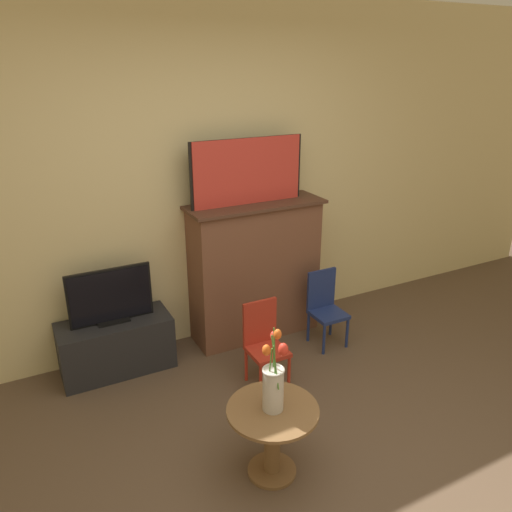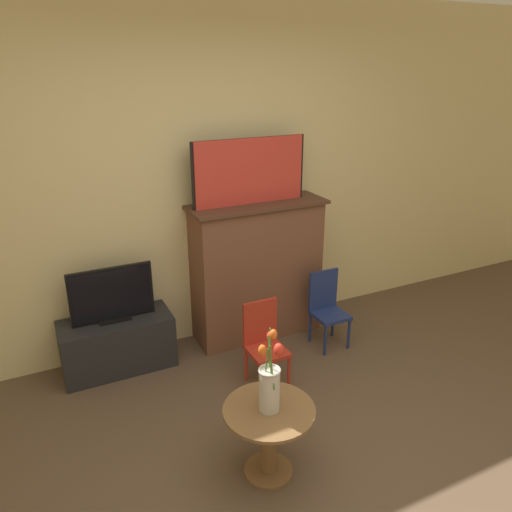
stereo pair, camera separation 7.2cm
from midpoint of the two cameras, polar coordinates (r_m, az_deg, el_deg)
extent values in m
cube|color=beige|center=(3.95, -6.58, 8.61)|extent=(8.00, 0.06, 2.70)
cube|color=brown|center=(4.16, 0.60, -1.65)|extent=(1.06, 0.36, 1.17)
cube|color=#503123|center=(3.97, 0.69, 5.91)|extent=(1.12, 0.40, 0.02)
cube|color=black|center=(3.90, -0.21, 9.66)|extent=(0.94, 0.02, 0.51)
cube|color=red|center=(3.89, -0.14, 9.64)|extent=(0.90, 0.02, 0.51)
cube|color=#232326|center=(3.99, -15.03, -9.66)|extent=(0.82, 0.36, 0.41)
cube|color=black|center=(3.88, -15.33, -6.95)|extent=(0.23, 0.12, 0.02)
cube|color=black|center=(3.80, -15.65, -4.21)|extent=(0.61, 0.02, 0.42)
cube|color=black|center=(3.79, -15.62, -4.27)|extent=(0.58, 0.02, 0.39)
cylinder|color=#B22D1E|center=(3.58, 1.06, -14.15)|extent=(0.02, 0.02, 0.26)
cylinder|color=#B22D1E|center=(3.67, 4.33, -13.20)|extent=(0.02, 0.02, 0.26)
cylinder|color=#B22D1E|center=(3.75, -0.57, -12.32)|extent=(0.02, 0.02, 0.26)
cylinder|color=#B22D1E|center=(3.84, 2.58, -11.47)|extent=(0.02, 0.02, 0.26)
cube|color=#B22D1E|center=(3.63, 1.88, -10.85)|extent=(0.26, 0.26, 0.03)
cube|color=#B22D1E|center=(3.63, 1.03, -7.51)|extent=(0.26, 0.02, 0.33)
cylinder|color=navy|center=(4.08, 8.42, -9.54)|extent=(0.02, 0.02, 0.26)
cylinder|color=navy|center=(4.20, 11.04, -8.76)|extent=(0.02, 0.02, 0.26)
cylinder|color=navy|center=(4.25, 6.68, -8.14)|extent=(0.02, 0.02, 0.26)
cylinder|color=navy|center=(4.36, 9.24, -7.43)|extent=(0.02, 0.02, 0.26)
cube|color=navy|center=(4.15, 8.96, -6.69)|extent=(0.26, 0.26, 0.03)
cube|color=navy|center=(4.16, 8.17, -3.79)|extent=(0.26, 0.02, 0.33)
cylinder|color=brown|center=(3.14, 2.14, -23.28)|extent=(0.28, 0.28, 0.02)
cylinder|color=brown|center=(3.00, 2.19, -20.53)|extent=(0.09, 0.09, 0.43)
cylinder|color=brown|center=(2.85, 2.26, -17.21)|extent=(0.51, 0.51, 0.02)
cylinder|color=beige|center=(2.77, 2.30, -15.04)|extent=(0.11, 0.11, 0.25)
torus|color=beige|center=(2.70, 2.34, -12.92)|extent=(0.12, 0.12, 0.01)
cylinder|color=#477A2D|center=(2.65, 2.54, -12.10)|extent=(0.01, 0.10, 0.28)
ellipsoid|color=red|center=(2.51, 3.45, -10.65)|extent=(0.05, 0.05, 0.07)
cylinder|color=#477A2D|center=(2.68, 1.95, -12.60)|extent=(0.03, 0.01, 0.22)
ellipsoid|color=orange|center=(2.61, 1.54, -10.72)|extent=(0.05, 0.05, 0.06)
cylinder|color=#477A2D|center=(2.70, 2.36, -12.01)|extent=(0.04, 0.07, 0.24)
ellipsoid|color=red|center=(2.70, 2.42, -9.15)|extent=(0.04, 0.04, 0.06)
cylinder|color=#477A2D|center=(2.64, 2.49, -11.65)|extent=(0.02, 0.05, 0.34)
ellipsoid|color=orange|center=(2.52, 2.82, -8.96)|extent=(0.04, 0.04, 0.06)
camera|label=1|loc=(0.04, -89.38, 0.24)|focal=35.00mm
camera|label=2|loc=(0.04, 90.62, -0.24)|focal=35.00mm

